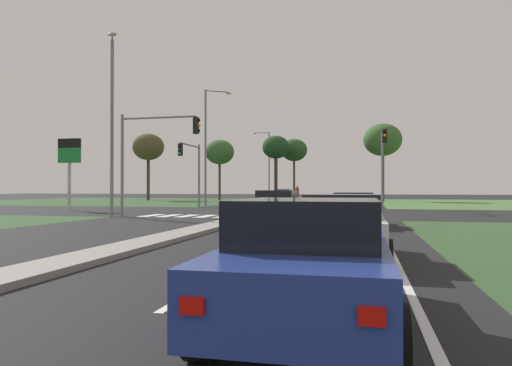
{
  "coord_description": "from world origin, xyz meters",
  "views": [
    {
      "loc": [
        6.13,
        -1.66,
        1.65
      ],
      "look_at": [
        -0.37,
        26.89,
        1.98
      ],
      "focal_mm": 33.07,
      "sensor_mm": 36.0,
      "label": 1
    }
  ],
  "objects_px": {
    "street_lamp_second": "(112,119)",
    "treeline_fifth": "(383,140)",
    "treeline_near": "(148,147)",
    "car_blue_fourth": "(310,261)",
    "car_beige_fifth": "(354,209)",
    "car_white_third": "(343,226)",
    "car_silver_second": "(283,196)",
    "treeline_third": "(276,148)",
    "pedestrian_at_median": "(297,193)",
    "car_grey_near": "(277,206)",
    "street_lamp_fourth": "(268,162)",
    "traffic_signal_far_left": "(192,163)",
    "fuel_price_totem": "(69,158)",
    "traffic_signal_far_right": "(383,155)",
    "treeline_second": "(220,152)",
    "street_lamp_third": "(208,142)",
    "treeline_fourth": "(294,150)",
    "traffic_signal_near_left": "(149,146)"
  },
  "relations": [
    {
      "from": "car_grey_near",
      "to": "traffic_signal_near_left",
      "type": "bearing_deg",
      "value": 158.26
    },
    {
      "from": "car_silver_second",
      "to": "treeline_near",
      "type": "distance_m",
      "value": 23.33
    },
    {
      "from": "car_grey_near",
      "to": "street_lamp_third",
      "type": "distance_m",
      "value": 22.97
    },
    {
      "from": "car_beige_fifth",
      "to": "street_lamp_second",
      "type": "relative_size",
      "value": 0.43
    },
    {
      "from": "car_beige_fifth",
      "to": "traffic_signal_far_right",
      "type": "relative_size",
      "value": 0.72
    },
    {
      "from": "treeline_near",
      "to": "treeline_second",
      "type": "distance_m",
      "value": 9.84
    },
    {
      "from": "treeline_fourth",
      "to": "treeline_third",
      "type": "bearing_deg",
      "value": -116.28
    },
    {
      "from": "car_blue_fourth",
      "to": "treeline_near",
      "type": "xyz_separation_m",
      "value": [
        -28.17,
        54.06,
        6.51
      ]
    },
    {
      "from": "traffic_signal_far_left",
      "to": "street_lamp_second",
      "type": "bearing_deg",
      "value": -92.47
    },
    {
      "from": "street_lamp_second",
      "to": "treeline_fifth",
      "type": "xyz_separation_m",
      "value": [
        16.69,
        37.64,
        2.15
      ]
    },
    {
      "from": "car_blue_fourth",
      "to": "car_beige_fifth",
      "type": "bearing_deg",
      "value": 89.22
    },
    {
      "from": "street_lamp_fourth",
      "to": "treeline_fourth",
      "type": "height_order",
      "value": "street_lamp_fourth"
    },
    {
      "from": "fuel_price_totem",
      "to": "treeline_third",
      "type": "xyz_separation_m",
      "value": [
        10.07,
        30.18,
        3.08
      ]
    },
    {
      "from": "pedestrian_at_median",
      "to": "street_lamp_fourth",
      "type": "bearing_deg",
      "value": 87.07
    },
    {
      "from": "street_lamp_second",
      "to": "treeline_fifth",
      "type": "bearing_deg",
      "value": 66.09
    },
    {
      "from": "car_grey_near",
      "to": "treeline_second",
      "type": "distance_m",
      "value": 45.05
    },
    {
      "from": "traffic_signal_far_right",
      "to": "treeline_near",
      "type": "bearing_deg",
      "value": 142.6
    },
    {
      "from": "car_grey_near",
      "to": "treeline_fourth",
      "type": "bearing_deg",
      "value": 97.17
    },
    {
      "from": "fuel_price_totem",
      "to": "car_beige_fifth",
      "type": "bearing_deg",
      "value": -25.39
    },
    {
      "from": "street_lamp_fourth",
      "to": "pedestrian_at_median",
      "type": "xyz_separation_m",
      "value": [
        8.31,
        -26.95,
        -4.56
      ]
    },
    {
      "from": "street_lamp_third",
      "to": "car_beige_fifth",
      "type": "bearing_deg",
      "value": -56.33
    },
    {
      "from": "fuel_price_totem",
      "to": "treeline_near",
      "type": "xyz_separation_m",
      "value": [
        -7.45,
        28.66,
        3.39
      ]
    },
    {
      "from": "car_white_third",
      "to": "treeline_near",
      "type": "relative_size",
      "value": 0.48
    },
    {
      "from": "treeline_second",
      "to": "fuel_price_totem",
      "type": "bearing_deg",
      "value": -92.76
    },
    {
      "from": "car_grey_near",
      "to": "traffic_signal_far_left",
      "type": "xyz_separation_m",
      "value": [
        -9.79,
        14.74,
        2.94
      ]
    },
    {
      "from": "car_beige_fifth",
      "to": "treeline_fifth",
      "type": "height_order",
      "value": "treeline_fifth"
    },
    {
      "from": "treeline_near",
      "to": "treeline_third",
      "type": "bearing_deg",
      "value": 4.98
    },
    {
      "from": "pedestrian_at_median",
      "to": "treeline_second",
      "type": "bearing_deg",
      "value": 106.07
    },
    {
      "from": "car_grey_near",
      "to": "street_lamp_second",
      "type": "xyz_separation_m",
      "value": [
        -10.3,
        2.94,
        4.9
      ]
    },
    {
      "from": "treeline_near",
      "to": "car_blue_fourth",
      "type": "bearing_deg",
      "value": -62.48
    },
    {
      "from": "car_grey_near",
      "to": "street_lamp_fourth",
      "type": "height_order",
      "value": "street_lamp_fourth"
    },
    {
      "from": "car_grey_near",
      "to": "traffic_signal_far_right",
      "type": "xyz_separation_m",
      "value": [
        5.41,
        14.74,
        3.37
      ]
    },
    {
      "from": "car_silver_second",
      "to": "fuel_price_totem",
      "type": "xyz_separation_m",
      "value": [
        -12.88,
        -19.25,
        3.11
      ]
    },
    {
      "from": "treeline_third",
      "to": "treeline_fifth",
      "type": "bearing_deg",
      "value": 4.97
    },
    {
      "from": "car_blue_fourth",
      "to": "street_lamp_fourth",
      "type": "distance_m",
      "value": 67.94
    },
    {
      "from": "traffic_signal_far_right",
      "to": "car_beige_fifth",
      "type": "bearing_deg",
      "value": -96.93
    },
    {
      "from": "car_blue_fourth",
      "to": "car_silver_second",
      "type": "bearing_deg",
      "value": 99.95
    },
    {
      "from": "car_silver_second",
      "to": "traffic_signal_far_right",
      "type": "distance_m",
      "value": 17.27
    },
    {
      "from": "street_lamp_third",
      "to": "pedestrian_at_median",
      "type": "relative_size",
      "value": 6.06
    },
    {
      "from": "street_lamp_third",
      "to": "fuel_price_totem",
      "type": "xyz_separation_m",
      "value": [
        -7.18,
        -10.69,
        -2.12
      ]
    },
    {
      "from": "car_beige_fifth",
      "to": "treeline_near",
      "type": "distance_m",
      "value": 48.34
    },
    {
      "from": "car_blue_fourth",
      "to": "traffic_signal_far_right",
      "type": "height_order",
      "value": "traffic_signal_far_right"
    },
    {
      "from": "car_grey_near",
      "to": "treeline_third",
      "type": "height_order",
      "value": "treeline_third"
    },
    {
      "from": "car_beige_fifth",
      "to": "pedestrian_at_median",
      "type": "relative_size",
      "value": 2.45
    },
    {
      "from": "treeline_near",
      "to": "treeline_second",
      "type": "bearing_deg",
      "value": 23.32
    },
    {
      "from": "car_beige_fifth",
      "to": "pedestrian_at_median",
      "type": "xyz_separation_m",
      "value": [
        -5.78,
        23.9,
        0.48
      ]
    },
    {
      "from": "pedestrian_at_median",
      "to": "treeline_third",
      "type": "bearing_deg",
      "value": 87.28
    },
    {
      "from": "car_beige_fifth",
      "to": "treeline_second",
      "type": "xyz_separation_m",
      "value": [
        -19.35,
        42.48,
        5.99
      ]
    },
    {
      "from": "traffic_signal_near_left",
      "to": "street_lamp_fourth",
      "type": "height_order",
      "value": "street_lamp_fourth"
    },
    {
      "from": "traffic_signal_far_left",
      "to": "pedestrian_at_median",
      "type": "bearing_deg",
      "value": 48.22
    }
  ]
}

